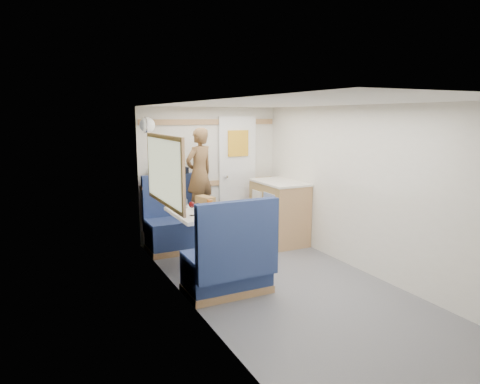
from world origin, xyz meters
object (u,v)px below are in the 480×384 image
wine_glass (192,205)px  beer_glass (210,204)px  bench_near (229,267)px  duffel_bag (170,176)px  pepper_grinder (197,207)px  orange_fruit (211,209)px  tumbler_left (203,214)px  person (199,173)px  cheese_block (216,212)px  tumbler_mid (185,203)px  dome_light (147,125)px  tray (218,213)px  dinette_table (200,224)px  bread_loaf (205,200)px  bench_far (178,229)px  galley_counter (279,211)px

wine_glass → beer_glass: 0.44m
bench_near → duffel_bag: size_ratio=2.11×
bench_near → wine_glass: size_ratio=6.25×
wine_glass → pepper_grinder: 0.31m
wine_glass → pepper_grinder: (0.16, 0.25, -0.08)m
orange_fruit → tumbler_left: size_ratio=0.64×
person → beer_glass: bearing=57.7°
wine_glass → beer_glass: bearing=39.4°
person → cheese_block: (-0.20, -1.07, -0.32)m
person → tumbler_mid: (-0.39, -0.50, -0.30)m
person → tumbler_left: size_ratio=12.28×
bench_near → tumbler_mid: 1.26m
wine_glass → beer_glass: size_ratio=1.53×
cheese_block → dome_light: bearing=113.7°
beer_glass → tray: bearing=-95.4°
dinette_table → wine_glass: 0.35m
wine_glass → bread_loaf: 0.65m
cheese_block → bread_loaf: (0.12, 0.65, 0.02)m
bench_far → dome_light: 1.50m
dinette_table → duffel_bag: 1.21m
orange_fruit → pepper_grinder: bearing=111.6°
person → duffel_bag: (-0.33, 0.32, -0.06)m
galley_counter → tray: bearing=-149.8°
galley_counter → wine_glass: 1.80m
duffel_bag → tumbler_mid: (-0.06, -0.82, -0.24)m
bench_near → person: bearing=79.5°
galley_counter → bread_loaf: bearing=-171.9°
bench_far → cheese_block: 1.23m
galley_counter → pepper_grinder: 1.55m
tumbler_left → bread_loaf: (0.31, 0.73, 0.00)m
person → orange_fruit: (-0.21, -0.92, -0.31)m
person → tumbler_left: (-0.39, -1.15, -0.31)m
duffel_bag → cheese_block: size_ratio=4.47×
person → tumbler_left: person is taller
dinette_table → person: size_ratio=0.73×
cheese_block → tumbler_mid: 0.60m
tray → bread_loaf: (0.07, 0.59, 0.05)m
bench_near → wine_glass: (-0.15, 0.71, 0.54)m
orange_fruit → tray: bearing=-58.5°
bread_loaf → galley_counter: bearing=8.1°
dinette_table → tumbler_mid: bearing=106.0°
bench_near → duffel_bag: 2.11m
person → tray: bearing=59.3°
tray → cheese_block: size_ratio=3.01×
bench_far → cheese_block: size_ratio=9.43×
tumbler_left → pepper_grinder: 0.46m
bench_near → wine_glass: 0.91m
tray → beer_glass: size_ratio=3.05×
dome_light → bench_far: bearing=2.1°
dome_light → galley_counter: dome_light is taller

